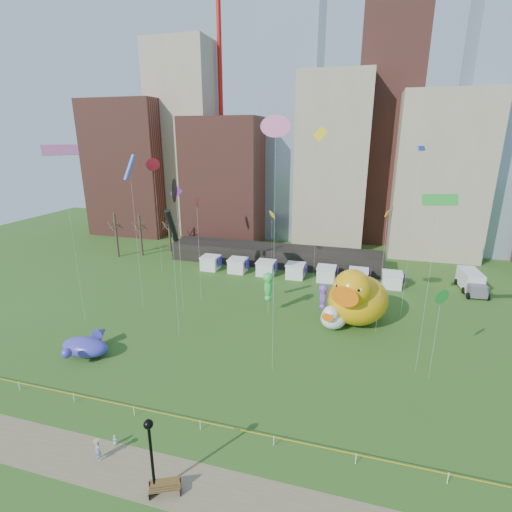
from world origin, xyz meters
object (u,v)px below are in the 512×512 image
(whale_inflatable, at_px, (86,346))
(lamppost, at_px, (151,448))
(small_duck, at_px, (333,317))
(woman, at_px, (98,451))
(big_duck, at_px, (357,297))
(park_bench, at_px, (165,487))
(seahorse_purple, at_px, (323,295))
(box_truck, at_px, (471,281))
(seahorse_green, at_px, (268,285))
(toddler, at_px, (115,440))

(whale_inflatable, height_order, lamppost, lamppost)
(small_duck, distance_m, woman, 28.65)
(big_duck, relative_size, small_duck, 2.34)
(whale_inflatable, bearing_deg, big_duck, 27.86)
(park_bench, bearing_deg, small_duck, 47.34)
(big_duck, bearing_deg, lamppost, -95.81)
(seahorse_purple, distance_m, woman, 29.82)
(big_duck, height_order, seahorse_purple, big_duck)
(small_duck, bearing_deg, big_duck, 56.77)
(small_duck, xyz_separation_m, woman, (-14.34, -24.80, -0.66))
(seahorse_purple, relative_size, woman, 2.97)
(big_duck, distance_m, whale_inflatable, 31.32)
(woman, bearing_deg, box_truck, 70.48)
(big_duck, distance_m, park_bench, 30.27)
(seahorse_green, bearing_deg, toddler, -114.65)
(seahorse_purple, relative_size, box_truck, 0.68)
(box_truck, distance_m, toddler, 52.55)
(seahorse_green, xyz_separation_m, lamppost, (-0.52, -27.82, -0.49))
(box_truck, height_order, toddler, box_truck)
(lamppost, bearing_deg, toddler, 150.67)
(seahorse_green, distance_m, whale_inflatable, 22.19)
(box_truck, xyz_separation_m, toddler, (-32.89, -40.97, -1.07))
(big_duck, relative_size, toddler, 12.98)
(box_truck, xyz_separation_m, woman, (-33.15, -42.54, -0.68))
(whale_inflatable, relative_size, park_bench, 3.19)
(seahorse_purple, xyz_separation_m, park_bench, (-6.87, -27.93, -2.84))
(big_duck, relative_size, park_bench, 5.09)
(small_duck, xyz_separation_m, toddler, (-14.08, -23.22, -1.06))
(lamppost, distance_m, woman, 6.04)
(box_truck, bearing_deg, whale_inflatable, -149.91)
(seahorse_purple, bearing_deg, woman, -117.86)
(woman, bearing_deg, seahorse_purple, 82.82)
(whale_inflatable, bearing_deg, seahorse_purple, 31.71)
(big_duck, xyz_separation_m, seahorse_green, (-11.11, -0.35, 0.58))
(big_duck, bearing_deg, toddler, -106.59)
(seahorse_purple, height_order, box_truck, seahorse_purple)
(park_bench, distance_m, toddler, 6.31)
(big_duck, xyz_separation_m, woman, (-16.88, -26.94, -2.66))
(seahorse_purple, height_order, park_bench, seahorse_purple)
(small_duck, height_order, park_bench, small_duck)
(seahorse_purple, height_order, woman, seahorse_purple)
(big_duck, height_order, woman, big_duck)
(big_duck, xyz_separation_m, seahorse_purple, (-4.05, -0.15, -0.08))
(woman, bearing_deg, toddler, 98.98)
(seahorse_purple, bearing_deg, big_duck, -0.14)
(seahorse_purple, height_order, lamppost, lamppost)
(whale_inflatable, height_order, woman, whale_inflatable)
(park_bench, distance_m, lamppost, 3.09)
(small_duck, bearing_deg, lamppost, -92.75)
(lamppost, xyz_separation_m, woman, (-5.24, 1.23, -2.74))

